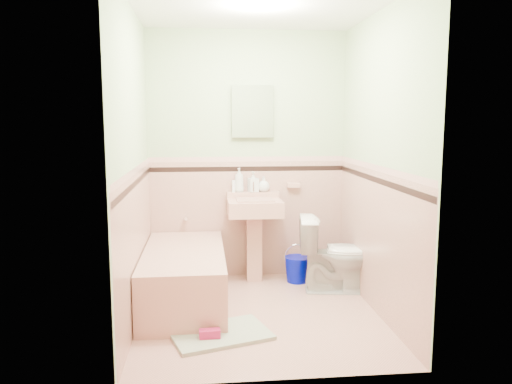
{
  "coord_description": "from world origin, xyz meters",
  "views": [
    {
      "loc": [
        -0.45,
        -4.05,
        1.62
      ],
      "look_at": [
        0.0,
        0.25,
        1.0
      ],
      "focal_mm": 35.66,
      "sensor_mm": 36.0,
      "label": 1
    }
  ],
  "objects": [
    {
      "name": "cap_front",
      "position": [
        0.0,
        -1.08,
        1.22
      ],
      "size": [
        2.0,
        0.0,
        2.0
      ],
      "primitive_type": "plane",
      "rotation": [
        -1.57,
        0.0,
        0.0
      ],
      "color": "#D19C92",
      "rests_on": "ground"
    },
    {
      "name": "soap_bottle_mid",
      "position": [
        0.05,
        1.04,
        0.99
      ],
      "size": [
        0.12,
        0.12,
        0.21
      ],
      "primitive_type": "imported",
      "rotation": [
        0.0,
        0.0,
        0.28
      ],
      "color": "#B2B2B2",
      "rests_on": "sink"
    },
    {
      "name": "cap_right",
      "position": [
        0.98,
        0.0,
        1.22
      ],
      "size": [
        0.0,
        2.2,
        2.2
      ],
      "primitive_type": "plane",
      "rotation": [
        1.57,
        0.0,
        -1.57
      ],
      "color": "#D19C92",
      "rests_on": "ground"
    },
    {
      "name": "accent_back",
      "position": [
        0.0,
        1.08,
        1.12
      ],
      "size": [
        2.0,
        0.0,
        2.0
      ],
      "primitive_type": "plane",
      "rotation": [
        1.57,
        0.0,
        0.0
      ],
      "color": "black",
      "rests_on": "ground"
    },
    {
      "name": "wainscot_back",
      "position": [
        0.0,
        1.09,
        0.6
      ],
      "size": [
        2.0,
        0.0,
        2.0
      ],
      "primitive_type": "plane",
      "rotation": [
        1.57,
        0.0,
        0.0
      ],
      "color": "#D39E8D",
      "rests_on": "ground"
    },
    {
      "name": "sink_faucet",
      "position": [
        0.05,
        1.0,
        0.95
      ],
      "size": [
        0.02,
        0.02,
        0.1
      ],
      "primitive_type": "cylinder",
      "color": "silver",
      "rests_on": "sink"
    },
    {
      "name": "ceiling",
      "position": [
        0.0,
        0.0,
        2.5
      ],
      "size": [
        2.2,
        2.2,
        0.0
      ],
      "primitive_type": "plane",
      "rotation": [
        3.14,
        0.0,
        0.0
      ],
      "color": "white",
      "rests_on": "ground"
    },
    {
      "name": "cap_back",
      "position": [
        0.0,
        1.08,
        1.22
      ],
      "size": [
        2.0,
        0.0,
        2.0
      ],
      "primitive_type": "plane",
      "rotation": [
        1.57,
        0.0,
        0.0
      ],
      "color": "#D19C92",
      "rests_on": "ground"
    },
    {
      "name": "medicine_cabinet",
      "position": [
        0.05,
        1.07,
        1.7
      ],
      "size": [
        0.4,
        0.04,
        0.5
      ],
      "primitive_type": "cube",
      "color": "white",
      "rests_on": "wall_back"
    },
    {
      "name": "wall_front",
      "position": [
        0.0,
        -1.1,
        1.25
      ],
      "size": [
        2.5,
        0.0,
        2.5
      ],
      "primitive_type": "plane",
      "rotation": [
        -1.57,
        0.0,
        0.0
      ],
      "color": "beige",
      "rests_on": "ground"
    },
    {
      "name": "wainscot_left",
      "position": [
        -0.99,
        0.0,
        0.6
      ],
      "size": [
        0.0,
        2.2,
        2.2
      ],
      "primitive_type": "plane",
      "rotation": [
        1.57,
        0.0,
        1.57
      ],
      "color": "#D39E8D",
      "rests_on": "ground"
    },
    {
      "name": "floor",
      "position": [
        0.0,
        0.0,
        0.0
      ],
      "size": [
        2.2,
        2.2,
        0.0
      ],
      "primitive_type": "plane",
      "color": "tan",
      "rests_on": "ground"
    },
    {
      "name": "wall_back",
      "position": [
        0.0,
        1.1,
        1.25
      ],
      "size": [
        2.5,
        0.0,
        2.5
      ],
      "primitive_type": "plane",
      "rotation": [
        1.57,
        0.0,
        0.0
      ],
      "color": "beige",
      "rests_on": "ground"
    },
    {
      "name": "tube",
      "position": [
        -0.15,
        1.04,
        0.95
      ],
      "size": [
        0.05,
        0.05,
        0.12
      ],
      "primitive_type": "cylinder",
      "rotation": [
        0.0,
        0.0,
        -0.35
      ],
      "color": "white",
      "rests_on": "sink"
    },
    {
      "name": "sink",
      "position": [
        0.05,
        0.86,
        0.42
      ],
      "size": [
        0.53,
        0.48,
        0.83
      ],
      "primitive_type": null,
      "color": "tan",
      "rests_on": "floor"
    },
    {
      "name": "wall_right",
      "position": [
        1.0,
        0.0,
        1.25
      ],
      "size": [
        0.0,
        2.5,
        2.5
      ],
      "primitive_type": "plane",
      "rotation": [
        1.57,
        0.0,
        -1.57
      ],
      "color": "beige",
      "rests_on": "ground"
    },
    {
      "name": "accent_left",
      "position": [
        -0.98,
        0.0,
        1.12
      ],
      "size": [
        0.0,
        2.2,
        2.2
      ],
      "primitive_type": "plane",
      "rotation": [
        1.57,
        0.0,
        1.57
      ],
      "color": "black",
      "rests_on": "ground"
    },
    {
      "name": "accent_front",
      "position": [
        0.0,
        -1.08,
        1.12
      ],
      "size": [
        2.0,
        0.0,
        2.0
      ],
      "primitive_type": "plane",
      "rotation": [
        -1.57,
        0.0,
        0.0
      ],
      "color": "black",
      "rests_on": "ground"
    },
    {
      "name": "toilet",
      "position": [
        0.8,
        0.51,
        0.36
      ],
      "size": [
        0.75,
        0.5,
        0.72
      ],
      "primitive_type": "imported",
      "rotation": [
        0.0,
        0.0,
        1.43
      ],
      "color": "white",
      "rests_on": "floor"
    },
    {
      "name": "bathtub",
      "position": [
        -0.63,
        0.33,
        0.23
      ],
      "size": [
        0.7,
        1.5,
        0.45
      ],
      "primitive_type": "cube",
      "color": "tan",
      "rests_on": "floor"
    },
    {
      "name": "wainscot_front",
      "position": [
        0.0,
        -1.09,
        0.6
      ],
      "size": [
        2.0,
        0.0,
        2.0
      ],
      "primitive_type": "plane",
      "rotation": [
        -1.57,
        0.0,
        0.0
      ],
      "color": "#D39E8D",
      "rests_on": "ground"
    },
    {
      "name": "bath_mat",
      "position": [
        -0.34,
        -0.4,
        0.01
      ],
      "size": [
        0.83,
        0.67,
        0.03
      ],
      "primitive_type": "cube",
      "rotation": [
        0.0,
        0.0,
        0.31
      ],
      "color": "#93A589",
      "rests_on": "floor"
    },
    {
      "name": "tub_faucet",
      "position": [
        -0.63,
        1.05,
        0.63
      ],
      "size": [
        0.04,
        0.12,
        0.04
      ],
      "primitive_type": "cylinder",
      "rotation": [
        1.57,
        0.0,
        0.0
      ],
      "color": "silver",
      "rests_on": "wall_back"
    },
    {
      "name": "wainscot_right",
      "position": [
        0.99,
        0.0,
        0.6
      ],
      "size": [
        0.0,
        2.2,
        2.2
      ],
      "primitive_type": "plane",
      "rotation": [
        1.57,
        0.0,
        -1.57
      ],
      "color": "#D39E8D",
      "rests_on": "ground"
    },
    {
      "name": "soap_bottle_left",
      "position": [
        -0.09,
        1.04,
        1.01
      ],
      "size": [
        0.12,
        0.12,
        0.25
      ],
      "primitive_type": "imported",
      "rotation": [
        0.0,
        0.0,
        -0.36
      ],
      "color": "#B2B2B2",
      "rests_on": "sink"
    },
    {
      "name": "accent_right",
      "position": [
        0.98,
        0.0,
        1.12
      ],
      "size": [
        0.0,
        2.2,
        2.2
      ],
      "primitive_type": "plane",
      "rotation": [
        1.57,
        0.0,
        -1.57
      ],
      "color": "black",
      "rests_on": "ground"
    },
    {
      "name": "bucket",
      "position": [
        0.48,
        0.82,
        0.13
      ],
      "size": [
        0.28,
        0.28,
        0.26
      ],
      "primitive_type": null,
      "rotation": [
        0.0,
        0.0,
        0.11
      ],
      "color": "#0008AF",
      "rests_on": "floor"
    },
    {
      "name": "wall_left",
      "position": [
        -1.0,
        0.0,
        1.25
      ],
      "size": [
        0.0,
        2.5,
        2.5
      ],
      "primitive_type": "plane",
      "rotation": [
        1.57,
        0.0,
        1.57
      ],
      "color": "beige",
      "rests_on": "ground"
    },
    {
      "name": "cap_left",
      "position": [
        -0.98,
        0.0,
        1.22
      ],
      "size": [
        0.0,
        2.2,
        2.2
      ],
      "primitive_type": "plane",
      "rotation": [
        1.57,
        0.0,
        1.57
      ],
      "color": "#D19C92",
      "rests_on": "ground"
    },
    {
      "name": "soap_dish",
      "position": [
        0.47,
        1.06,
        0.95
      ],
      "size": [
        0.13,
        0.07,
        0.04
      ],
      "primitive_type": "cube",
      "color": "tan",
      "rests_on": "wall_back"
    },
    {
      "name": "shoe",
      "position": [
        -0.42,
        -0.49,
        0.06
      ],
      "size": [
        0.16,
        0.08,
        0.06
      ],
      "primitive_type": "cube",
      "rotation": [
        0.0,
        0.0,
        0.05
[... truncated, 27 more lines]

